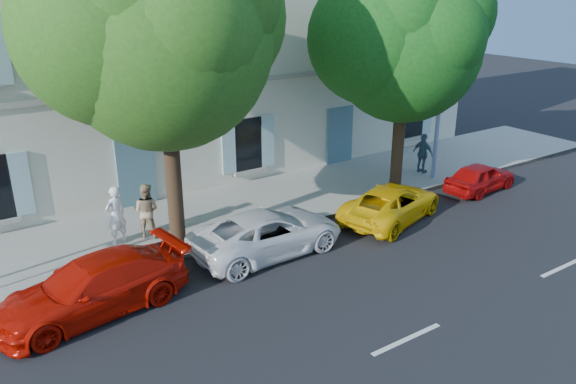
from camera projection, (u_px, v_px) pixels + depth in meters
ground at (302, 267)px, 15.41m from camera, size 90.00×90.00×0.00m
sidewalk at (226, 213)px, 18.84m from camera, size 36.00×4.50×0.15m
kerb at (259, 235)px, 17.15m from camera, size 36.00×0.16×0.16m
building at (148, 20)px, 21.23m from camera, size 28.00×7.00×12.00m
car_red_coupe at (93, 287)px, 13.12m from camera, size 4.74×2.44×1.32m
car_white_coupe at (268, 233)px, 16.03m from camera, size 4.57×2.21×1.26m
car_yellow_supercar at (392, 203)px, 18.30m from camera, size 4.52×3.06×1.15m
car_red_hatchback at (480, 177)px, 20.84m from camera, size 3.29×1.57×1.09m
tree_left at (163, 41)px, 14.51m from camera, size 5.78×5.78×8.96m
tree_right at (405, 46)px, 18.97m from camera, size 5.23×5.23×8.05m
street_lamp at (447, 64)px, 20.32m from camera, size 0.28×1.65×7.76m
pedestrian_a at (116, 215)px, 16.21m from camera, size 0.74×0.60×1.76m
pedestrian_b at (146, 210)px, 16.65m from camera, size 1.02×1.02×1.67m
pedestrian_c at (423, 153)px, 22.32m from camera, size 0.50×0.98×1.60m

